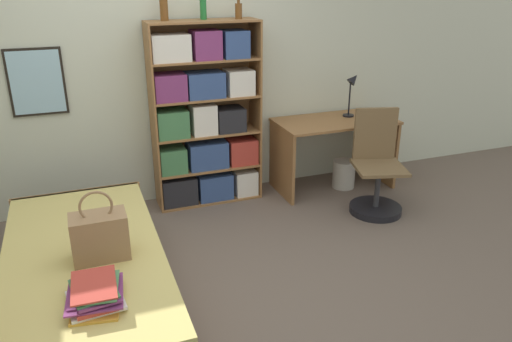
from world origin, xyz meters
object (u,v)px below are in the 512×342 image
object	(u,v)px
bottle_brown	(203,9)
desk_lamp	(353,86)
book_stack_on_bed	(95,295)
bookcase	(204,121)
bed	(87,281)
handbag	(100,236)
desk_chair	(376,180)
waste_bin	(344,174)
bottle_green	(164,9)
desk	(334,141)
bottle_clear	(239,10)

from	to	relation	value
bottle_brown	desk_lamp	world-z (taller)	bottle_brown
book_stack_on_bed	desk_lamp	size ratio (longest dim) A/B	0.86
bookcase	bottle_brown	distance (m)	1.00
bed	handbag	world-z (taller)	handbag
desk_chair	waste_bin	xyz separation A→B (m)	(-0.00, 0.57, -0.16)
handbag	bottle_brown	world-z (taller)	bottle_brown
bookcase	bottle_green	distance (m)	1.05
bottle_brown	desk_chair	bearing A→B (deg)	-30.38
book_stack_on_bed	waste_bin	bearing A→B (deg)	35.00
bed	desk	distance (m)	2.81
desk	desk_lamp	world-z (taller)	desk_lamp
bottle_clear	bottle_green	bearing A→B (deg)	175.22
book_stack_on_bed	bottle_clear	bearing A→B (deg)	53.03
bottle_green	handbag	bearing A→B (deg)	-116.33
desk	desk_chair	xyz separation A→B (m)	(0.11, -0.63, -0.20)
handbag	desk_chair	xyz separation A→B (m)	(2.49, 0.75, -0.30)
book_stack_on_bed	bottle_clear	xyz separation A→B (m)	(1.49, 1.98, 1.28)
desk_lamp	waste_bin	distance (m)	0.90
book_stack_on_bed	waste_bin	xyz separation A→B (m)	(2.56, 1.79, -0.36)
bookcase	bottle_clear	world-z (taller)	bottle_clear
waste_bin	desk_lamp	bearing A→B (deg)	50.49
bookcase	desk_chair	size ratio (longest dim) A/B	1.80
bookcase	bottle_brown	bearing A→B (deg)	42.72
desk	book_stack_on_bed	bearing A→B (deg)	-142.95
desk_lamp	bottle_clear	bearing A→B (deg)	177.42
handbag	bottle_brown	size ratio (longest dim) A/B	1.90
bottle_brown	desk_chair	size ratio (longest dim) A/B	0.25
bottle_green	bottle_clear	size ratio (longest dim) A/B	1.32
bed	bookcase	bearing A→B (deg)	49.70
bottle_clear	desk	bearing A→B (deg)	-7.69
book_stack_on_bed	bottle_brown	size ratio (longest dim) A/B	1.64
bed	desk_lamp	distance (m)	3.13
book_stack_on_bed	desk_chair	size ratio (longest dim) A/B	0.41
bottle_brown	waste_bin	size ratio (longest dim) A/B	0.81
book_stack_on_bed	bookcase	world-z (taller)	bookcase
waste_bin	handbag	bearing A→B (deg)	-152.02
bottle_clear	desk_lamp	world-z (taller)	bottle_clear
desk_chair	bookcase	bearing A→B (deg)	151.43
desk_chair	bottle_green	bearing A→B (deg)	154.60
desk_lamp	waste_bin	bearing A→B (deg)	-129.51
handbag	book_stack_on_bed	world-z (taller)	handbag
desk_lamp	desk_chair	distance (m)	1.02
bed	desk_lamp	size ratio (longest dim) A/B	4.59
bookcase	desk_lamp	world-z (taller)	bookcase
bed	bookcase	world-z (taller)	bookcase
handbag	desk	distance (m)	2.76
bottle_brown	desk_chair	xyz separation A→B (m)	(1.38, -0.81, -1.49)
handbag	bottle_brown	distance (m)	2.26
book_stack_on_bed	bookcase	bearing A→B (deg)	60.10
bed	handbag	size ratio (longest dim) A/B	4.62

